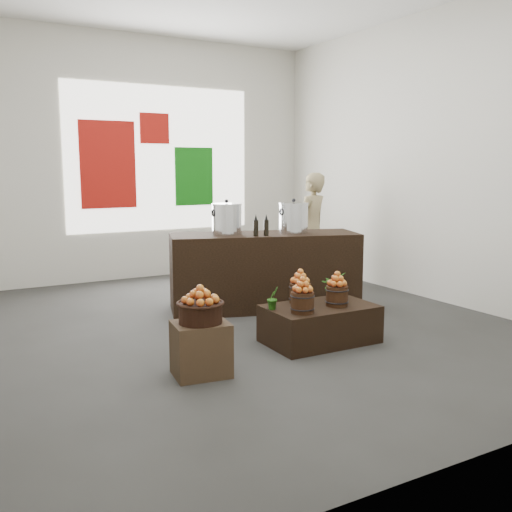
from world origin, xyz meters
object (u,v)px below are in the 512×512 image
stock_pot_left (227,220)px  shopper (311,229)px  wicker_basket (200,313)px  stock_pot_center (294,219)px  counter (265,271)px  crate (201,349)px  display_table (320,324)px

stock_pot_left → shopper: shopper is taller
wicker_basket → stock_pot_center: size_ratio=1.03×
counter → shopper: 1.83m
counter → stock_pot_left: bearing=180.0°
crate → stock_pot_center: size_ratio=1.29×
crate → shopper: size_ratio=0.28×
stock_pot_left → display_table: bearing=-82.1°
display_table → shopper: shopper is taller
stock_pot_left → shopper: size_ratio=0.21×
display_table → counter: 1.63m
display_table → stock_pot_left: stock_pot_left is taller
display_table → stock_pot_center: size_ratio=3.07×
wicker_basket → shopper: shopper is taller
crate → counter: 2.57m
stock_pot_center → shopper: bearing=46.5°
crate → stock_pot_left: (1.27, 2.01, 0.95)m
wicker_basket → counter: (1.75, 1.86, -0.08)m
stock_pot_center → shopper: shopper is taller
counter → display_table: bearing=-80.6°
display_table → shopper: 3.19m
wicker_basket → display_table: wicker_basket is taller
wicker_basket → stock_pot_center: stock_pot_center is taller
counter → stock_pot_left: 0.85m
counter → stock_pot_left: stock_pot_left is taller
counter → stock_pot_center: (0.37, -0.12, 0.69)m
crate → wicker_basket: bearing=0.0°
display_table → crate: bearing=-168.6°
stock_pot_left → wicker_basket: bearing=-122.3°
wicker_basket → stock_pot_left: size_ratio=1.03×
shopper → stock_pot_center: bearing=24.9°
wicker_basket → shopper: (3.21, 2.89, 0.31)m
shopper → crate: bearing=20.4°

